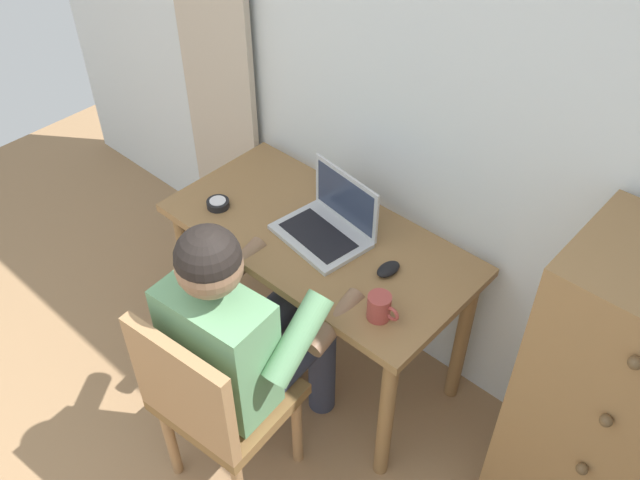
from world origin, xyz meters
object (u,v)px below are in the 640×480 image
desk (318,256)px  chair (213,401)px  computer_mouse (388,269)px  dresser (617,417)px  desk_clock (218,204)px  laptop (329,223)px  person_seated (246,332)px  coffee_mug (380,307)px

desk → chair: size_ratio=1.36×
desk → computer_mouse: computer_mouse is taller
dresser → desk_clock: (-1.58, -0.23, 0.13)m
chair → desk: bearing=101.1°
laptop → desk_clock: size_ratio=4.13×
dresser → laptop: 1.16m
person_seated → laptop: 0.54m
desk_clock → coffee_mug: coffee_mug is taller
person_seated → coffee_mug: bearing=45.4°
desk → coffee_mug: bearing=-21.6°
chair → person_seated: person_seated is taller
computer_mouse → desk_clock: computer_mouse is taller
chair → desk_clock: 0.79m
person_seated → coffee_mug: person_seated is taller
dresser → desk: bearing=-175.7°
laptop → coffee_mug: bearing=-26.7°
dresser → laptop: (-1.15, -0.05, 0.17)m
person_seated → computer_mouse: 0.55m
dresser → computer_mouse: bearing=-175.3°
desk → computer_mouse: (0.32, 0.02, 0.13)m
desk_clock → computer_mouse: bearing=12.4°
dresser → chair: (-1.04, -0.76, -0.12)m
desk → person_seated: 0.50m
person_seated → coffee_mug: size_ratio=10.06×
coffee_mug → person_seated: bearing=-134.6°
desk → desk_clock: desk_clock is taller
laptop → desk_clock: laptop is taller
computer_mouse → desk: bearing=-171.7°
chair → desk_clock: (-0.54, 0.53, 0.24)m
dresser → person_seated: bearing=-151.4°
desk → dresser: size_ratio=0.98×
laptop → computer_mouse: laptop is taller
chair → dresser: bearing=36.1°
dresser → computer_mouse: (-0.85, -0.07, 0.13)m
desk → dresser: 1.17m
coffee_mug → chair: bearing=-120.7°
laptop → desk_clock: (-0.43, -0.18, -0.04)m
dresser → coffee_mug: dresser is taller
chair → computer_mouse: size_ratio=8.89×
computer_mouse → chair: bearing=-100.3°
chair → laptop: size_ratio=2.39×
coffee_mug → laptop: bearing=153.3°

